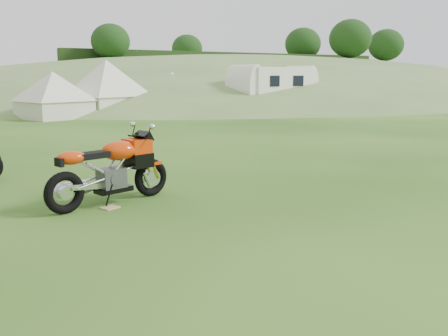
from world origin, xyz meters
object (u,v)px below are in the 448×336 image
sport_motorcycle (110,165)px  plywood_board (110,208)px  tent_right (172,89)px  tent_left (54,93)px  caravan (273,89)px  tent_mid (107,88)px

sport_motorcycle → plywood_board: (-0.09, -0.24, -0.60)m
tent_right → plywood_board: bearing=-131.9°
sport_motorcycle → tent_left: 16.89m
tent_right → caravan: caravan is taller
sport_motorcycle → tent_right: tent_right is taller
tent_left → caravan: bearing=-24.6°
plywood_board → caravan: 21.15m
sport_motorcycle → tent_right: bearing=48.1°
sport_motorcycle → caravan: bearing=32.4°
sport_motorcycle → tent_mid: (5.25, 17.80, 0.74)m
plywood_board → tent_right: 22.30m
plywood_board → caravan: size_ratio=0.05×
plywood_board → tent_mid: size_ratio=0.08×
plywood_board → tent_left: size_ratio=0.09×
sport_motorcycle → plywood_board: size_ratio=8.23×
sport_motorcycle → tent_mid: size_ratio=0.66×
caravan → tent_mid: bearing=156.1°
plywood_board → caravan: bearing=48.4°
plywood_board → tent_mid: tent_mid is taller
sport_motorcycle → caravan: 20.89m
caravan → tent_left: bearing=164.9°
sport_motorcycle → caravan: size_ratio=0.39×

